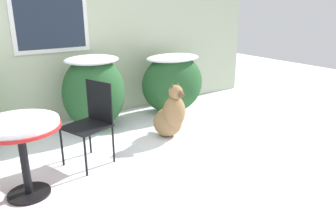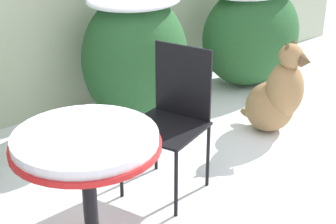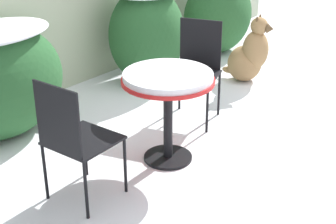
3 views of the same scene
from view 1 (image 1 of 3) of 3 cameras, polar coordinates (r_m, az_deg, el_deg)
The scene contains 7 objects.
ground_plane at distance 3.62m, azimuth -9.32°, elevation -11.91°, with size 16.00×16.00×0.00m, color white.
house_wall at distance 5.22m, azimuth -20.97°, elevation 14.00°, with size 8.00×0.10×2.98m.
shrub_middle at distance 4.96m, azimuth -12.78°, elevation 3.66°, with size 0.93×0.82×1.10m.
shrub_right at distance 5.61m, azimuth 0.84°, elevation 5.29°, with size 1.13×0.78×1.01m.
patio_table at distance 3.36m, azimuth -24.33°, elevation -3.49°, with size 0.76×0.76×0.78m.
patio_chair_near_table at distance 3.90m, azimuth -13.16°, elevation -1.24°, with size 0.57×0.57×0.96m.
dog at distance 4.59m, azimuth 0.46°, elevation -0.77°, with size 0.50×0.59×0.79m.
Camera 1 is at (-1.27, -2.86, 1.81)m, focal length 35.00 mm.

